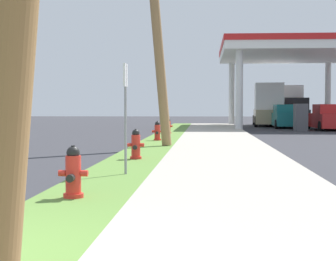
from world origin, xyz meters
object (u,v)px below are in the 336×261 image
at_px(fire_hydrant_third, 157,132).
at_px(fire_hydrant_second, 136,146).
at_px(truck_black_on_apron, 287,106).
at_px(car_red_by_far_pump, 329,118).
at_px(truck_tan_at_forecourt, 268,106).
at_px(fire_hydrant_nearest, 73,175).
at_px(fire_hydrant_fourth, 168,127).
at_px(street_sign_post, 125,95).
at_px(car_teal_by_near_pump, 287,117).

bearing_deg(fire_hydrant_third, fire_hydrant_second, -89.08).
bearing_deg(truck_black_on_apron, car_red_by_far_pump, -84.85).
bearing_deg(truck_black_on_apron, truck_tan_at_forecourt, -119.00).
distance_m(fire_hydrant_nearest, car_red_by_far_pump, 28.66).
distance_m(fire_hydrant_second, truck_tan_at_forecourt, 29.24).
xyz_separation_m(fire_hydrant_fourth, car_red_by_far_pump, (9.29, 7.40, 0.28)).
bearing_deg(car_red_by_far_pump, fire_hydrant_nearest, -109.06).
xyz_separation_m(fire_hydrant_second, street_sign_post, (0.19, -3.16, 1.19)).
bearing_deg(fire_hydrant_second, fire_hydrant_fourth, 90.34).
height_order(fire_hydrant_third, street_sign_post, street_sign_post).
bearing_deg(fire_hydrant_nearest, fire_hydrant_second, 88.55).
distance_m(street_sign_post, car_teal_by_near_pump, 28.60).
xyz_separation_m(street_sign_post, car_teal_by_near_pump, (6.99, 27.71, -0.91)).
distance_m(fire_hydrant_third, street_sign_post, 11.06).
xyz_separation_m(fire_hydrant_third, fire_hydrant_fourth, (0.04, 5.82, 0.00)).
bearing_deg(fire_hydrant_nearest, car_teal_by_near_pump, 76.52).
height_order(car_red_by_far_pump, truck_tan_at_forecourt, truck_tan_at_forecourt).
relative_size(fire_hydrant_second, fire_hydrant_third, 1.00).
bearing_deg(fire_hydrant_nearest, fire_hydrant_fourth, 89.79).
distance_m(fire_hydrant_nearest, fire_hydrant_fourth, 19.70).
xyz_separation_m(fire_hydrant_second, truck_tan_at_forecourt, (6.38, 28.52, 1.04)).
distance_m(fire_hydrant_second, fire_hydrant_fourth, 13.66).
height_order(fire_hydrant_nearest, fire_hydrant_fourth, same).
bearing_deg(fire_hydrant_fourth, truck_black_on_apron, 65.46).
height_order(fire_hydrant_second, fire_hydrant_fourth, same).
relative_size(fire_hydrant_nearest, truck_tan_at_forecourt, 0.11).
relative_size(fire_hydrant_third, fire_hydrant_fourth, 1.00).
bearing_deg(truck_tan_at_forecourt, street_sign_post, -101.04).
xyz_separation_m(fire_hydrant_nearest, car_red_by_far_pump, (9.36, 27.09, 0.28)).
bearing_deg(street_sign_post, car_teal_by_near_pump, 75.84).
distance_m(fire_hydrant_nearest, fire_hydrant_third, 13.87).
bearing_deg(fire_hydrant_fourth, fire_hydrant_nearest, -90.21).
xyz_separation_m(fire_hydrant_second, fire_hydrant_third, (-0.13, 7.83, 0.00)).
bearing_deg(car_red_by_far_pump, car_teal_by_near_pump, 120.05).
distance_m(car_teal_by_near_pump, truck_tan_at_forecourt, 4.12).
distance_m(car_red_by_far_pump, truck_tan_at_forecourt, 8.02).
bearing_deg(car_teal_by_near_pump, car_red_by_far_pump, -59.95).
relative_size(fire_hydrant_second, truck_black_on_apron, 0.11).
distance_m(fire_hydrant_fourth, car_teal_by_near_pump, 13.10).
relative_size(fire_hydrant_second, car_red_by_far_pump, 0.16).
distance_m(fire_hydrant_third, fire_hydrant_fourth, 5.82).
distance_m(car_teal_by_near_pump, car_red_by_far_pump, 4.04).
xyz_separation_m(fire_hydrant_second, car_teal_by_near_pump, (7.18, 24.55, 0.28)).
relative_size(fire_hydrant_nearest, fire_hydrant_third, 1.00).
distance_m(fire_hydrant_second, street_sign_post, 3.38).
bearing_deg(car_red_by_far_pump, truck_tan_at_forecourt, 110.76).
xyz_separation_m(car_teal_by_near_pump, car_red_by_far_pump, (2.03, -3.50, 0.00)).
relative_size(street_sign_post, truck_black_on_apron, 0.32).
bearing_deg(street_sign_post, fire_hydrant_second, 93.48).
bearing_deg(truck_black_on_apron, car_teal_by_near_pump, -98.17).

